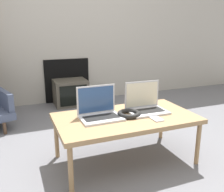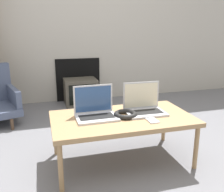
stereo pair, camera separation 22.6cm
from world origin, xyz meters
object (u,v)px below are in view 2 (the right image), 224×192
(laptop_right, at_px, (144,106))
(headphones, at_px, (125,114))
(tv, at_px, (81,91))
(phone, at_px, (151,120))
(laptop_left, at_px, (95,110))

(laptop_right, relative_size, headphones, 1.73)
(laptop_right, relative_size, tv, 0.71)
(tv, bearing_deg, phone, -82.08)
(laptop_right, height_order, tv, laptop_right)
(laptop_left, distance_m, phone, 0.45)
(laptop_right, bearing_deg, tv, 100.47)
(headphones, bearing_deg, laptop_left, 165.25)
(phone, bearing_deg, tv, 97.92)
(headphones, height_order, tv, headphones)
(headphones, xyz_separation_m, phone, (0.17, -0.13, -0.01))
(laptop_left, distance_m, laptop_right, 0.42)
(laptop_left, xyz_separation_m, headphones, (0.23, -0.06, -0.04))
(laptop_right, xyz_separation_m, headphones, (-0.18, -0.06, -0.04))
(laptop_right, distance_m, tv, 1.72)
(laptop_right, bearing_deg, phone, -94.21)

